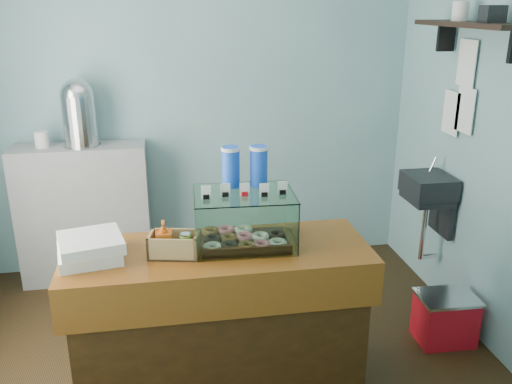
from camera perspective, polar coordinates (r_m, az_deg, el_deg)
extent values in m
plane|color=black|center=(3.54, -4.08, -17.59)|extent=(3.50, 3.50, 0.00)
cube|color=#719AA5|center=(4.39, -6.56, 9.69)|extent=(3.50, 0.04, 2.80)
cube|color=#719AA5|center=(1.53, 0.55, -8.78)|extent=(3.50, 0.04, 2.80)
cube|color=#719AA5|center=(3.53, 24.99, 5.70)|extent=(0.04, 3.00, 2.80)
cube|color=black|center=(4.02, 17.70, 0.67)|extent=(0.30, 0.35, 0.15)
cube|color=black|center=(4.15, 19.02, -1.86)|extent=(0.04, 0.30, 0.35)
cylinder|color=silver|center=(4.11, 18.12, 2.75)|extent=(0.02, 0.02, 0.12)
cylinder|color=silver|center=(4.14, 17.22, -3.92)|extent=(0.04, 0.04, 0.45)
cube|color=black|center=(3.63, 21.70, 16.08)|extent=(0.25, 1.00, 0.03)
cube|color=black|center=(4.02, 19.38, 15.08)|extent=(0.12, 0.03, 0.18)
cube|color=white|center=(3.88, 21.14, 8.03)|extent=(0.01, 0.21, 0.30)
cube|color=white|center=(4.03, 19.85, 7.84)|extent=(0.01, 0.21, 0.30)
cube|color=white|center=(3.88, 21.30, 12.52)|extent=(0.01, 0.21, 0.30)
cube|color=#40220C|center=(3.09, -3.78, -14.10)|extent=(1.50, 0.56, 0.84)
cube|color=#52270B|center=(2.87, -3.97, -6.57)|extent=(1.60, 0.60, 0.06)
cube|color=#52270B|center=(2.68, -3.28, -11.45)|extent=(1.60, 0.04, 0.18)
cube|color=#999A9C|center=(4.48, -17.57, -2.20)|extent=(1.00, 0.32, 1.10)
cube|color=black|center=(2.91, -1.25, -5.27)|extent=(0.48, 0.35, 0.02)
torus|color=beige|center=(2.80, -4.54, -5.81)|extent=(0.10, 0.10, 0.03)
torus|color=black|center=(2.80, -2.78, -5.73)|extent=(0.10, 0.10, 0.03)
torus|color=brown|center=(2.81, -1.03, -5.64)|extent=(0.10, 0.10, 0.03)
torus|color=#D1627D|center=(2.82, 0.71, -5.55)|extent=(0.10, 0.10, 0.03)
torus|color=beige|center=(2.83, 2.43, -5.45)|extent=(0.10, 0.10, 0.03)
torus|color=black|center=(2.89, -4.65, -4.94)|extent=(0.10, 0.10, 0.03)
torus|color=brown|center=(2.90, -2.95, -4.86)|extent=(0.10, 0.10, 0.03)
torus|color=#D1627D|center=(2.90, -1.26, -4.78)|extent=(0.10, 0.10, 0.03)
torus|color=beige|center=(2.91, 0.42, -4.70)|extent=(0.10, 0.10, 0.03)
torus|color=black|center=(2.92, 2.09, -4.61)|extent=(0.10, 0.10, 0.03)
torus|color=brown|center=(2.99, -4.74, -4.12)|extent=(0.10, 0.10, 0.03)
torus|color=#D1627D|center=(2.99, -3.10, -4.05)|extent=(0.10, 0.10, 0.03)
torus|color=beige|center=(3.00, -1.47, -3.98)|extent=(0.10, 0.10, 0.03)
cube|color=white|center=(2.69, -0.86, -4.38)|extent=(0.51, 0.03, 0.28)
cube|color=white|center=(3.03, -1.64, -1.58)|extent=(0.51, 0.03, 0.28)
cube|color=white|center=(2.85, -6.43, -3.12)|extent=(0.02, 0.37, 0.28)
cube|color=white|center=(2.90, 3.79, -2.65)|extent=(0.02, 0.37, 0.28)
cube|color=white|center=(2.81, -1.29, -0.19)|extent=(0.54, 0.41, 0.01)
cube|color=white|center=(2.74, -5.29, 0.05)|extent=(0.05, 0.01, 0.07)
cube|color=black|center=(2.75, -5.28, -0.41)|extent=(0.03, 0.02, 0.02)
cube|color=white|center=(2.74, -3.24, 0.13)|extent=(0.05, 0.01, 0.07)
cube|color=black|center=(2.75, -3.23, -0.32)|extent=(0.03, 0.02, 0.02)
cube|color=white|center=(2.75, -1.19, 0.21)|extent=(0.05, 0.01, 0.07)
cube|color=red|center=(2.76, -1.19, -0.24)|extent=(0.03, 0.02, 0.02)
cube|color=white|center=(2.76, 0.84, 0.30)|extent=(0.05, 0.01, 0.07)
cube|color=black|center=(2.77, 0.84, -0.15)|extent=(0.03, 0.02, 0.02)
cube|color=white|center=(2.78, 2.85, 0.38)|extent=(0.05, 0.01, 0.07)
cube|color=black|center=(2.79, 2.84, -0.07)|extent=(0.03, 0.02, 0.02)
cylinder|color=blue|center=(2.88, -2.66, 2.65)|extent=(0.09, 0.09, 0.22)
cylinder|color=white|center=(2.86, -2.69, 4.57)|extent=(0.10, 0.10, 0.02)
cylinder|color=blue|center=(2.90, 0.29, 2.76)|extent=(0.09, 0.09, 0.22)
cylinder|color=white|center=(2.87, 0.29, 4.67)|extent=(0.10, 0.10, 0.02)
cube|color=#A47F52|center=(2.81, -8.57, -6.51)|extent=(0.28, 0.20, 0.01)
cube|color=#A47F52|center=(2.73, -8.88, -6.10)|extent=(0.25, 0.07, 0.12)
cube|color=#A47F52|center=(2.85, -8.38, -4.94)|extent=(0.25, 0.07, 0.12)
cube|color=#A47F52|center=(2.81, -10.99, -5.43)|extent=(0.04, 0.15, 0.12)
cube|color=#A47F52|center=(2.77, -6.21, -5.58)|extent=(0.04, 0.15, 0.12)
imported|color=#C95612|center=(2.78, -9.68, -4.72)|extent=(0.09, 0.10, 0.18)
cylinder|color=#559228|center=(2.78, -7.40, -5.51)|extent=(0.06, 0.06, 0.10)
cylinder|color=silver|center=(2.76, -7.45, -4.47)|extent=(0.05, 0.05, 0.01)
cube|color=white|center=(2.87, -17.11, -6.16)|extent=(0.35, 0.35, 0.06)
cube|color=white|center=(2.83, -17.02, -5.12)|extent=(0.36, 0.36, 0.06)
cylinder|color=silver|center=(4.30, -17.80, 4.68)|extent=(0.28, 0.28, 0.01)
cylinder|color=silver|center=(4.26, -18.06, 7.17)|extent=(0.25, 0.25, 0.37)
sphere|color=silver|center=(4.23, -18.32, 9.64)|extent=(0.25, 0.25, 0.25)
cube|color=red|center=(3.86, 19.25, -12.55)|extent=(0.36, 0.28, 0.31)
cube|color=silver|center=(3.78, 19.53, -10.41)|extent=(0.38, 0.30, 0.02)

